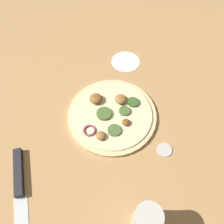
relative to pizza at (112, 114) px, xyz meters
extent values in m
plane|color=tan|center=(0.00, 0.00, -0.01)|extent=(3.00, 3.00, 0.00)
cylinder|color=beige|center=(0.00, 0.00, 0.00)|extent=(0.26, 0.26, 0.01)
cylinder|color=beige|center=(0.00, 0.00, 0.00)|extent=(0.24, 0.24, 0.00)
cylinder|color=#47662D|center=(-0.03, 0.02, 0.01)|extent=(0.03, 0.03, 0.01)
ellipsoid|color=brown|center=(0.01, -0.06, 0.02)|extent=(0.04, 0.04, 0.02)
cylinder|color=#47662D|center=(0.02, -0.01, 0.01)|extent=(0.04, 0.04, 0.01)
ellipsoid|color=brown|center=(-0.01, 0.05, 0.01)|extent=(0.02, 0.02, 0.01)
ellipsoid|color=#996633|center=(0.07, 0.05, 0.01)|extent=(0.03, 0.03, 0.01)
ellipsoid|color=#996633|center=(-0.05, -0.02, 0.01)|extent=(0.04, 0.04, 0.02)
cylinder|color=#47662D|center=(0.03, 0.05, 0.01)|extent=(0.04, 0.04, 0.01)
cylinder|color=#385B23|center=(-0.07, 0.01, 0.01)|extent=(0.03, 0.03, 0.01)
torus|color=#934266|center=(0.08, 0.01, 0.01)|extent=(0.04, 0.04, 0.01)
cube|color=black|center=(0.29, 0.01, 0.00)|extent=(0.06, 0.12, 0.02)
cylinder|color=silver|center=(0.10, 0.28, 0.04)|extent=(0.05, 0.05, 0.10)
cylinder|color=beige|center=(0.10, 0.28, 0.10)|extent=(0.06, 0.06, 0.01)
cylinder|color=beige|center=(-0.06, 0.17, 0.00)|extent=(0.04, 0.04, 0.01)
cylinder|color=white|center=(-0.17, -0.16, -0.01)|extent=(0.10, 0.10, 0.00)
camera|label=1|loc=(0.19, 0.28, 0.55)|focal=35.00mm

